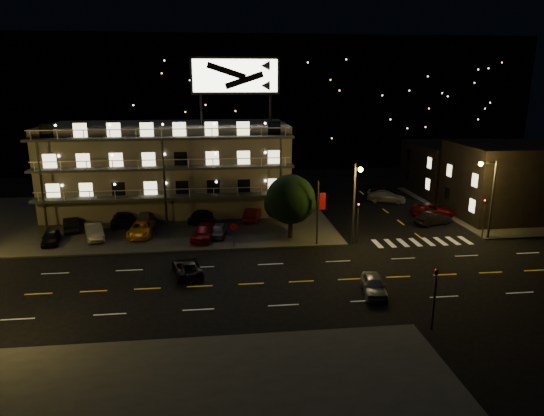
{
  "coord_description": "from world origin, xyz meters",
  "views": [
    {
      "loc": [
        -4.46,
        -35.24,
        15.51
      ],
      "look_at": [
        0.58,
        8.0,
        4.0
      ],
      "focal_mm": 32.0,
      "sensor_mm": 36.0,
      "label": 1
    }
  ],
  "objects": [
    {
      "name": "road_car_east",
      "position": [
        6.99,
        -2.84,
        0.68
      ],
      "size": [
        2.22,
        4.22,
        1.37
      ],
      "primitive_type": "imported",
      "rotation": [
        0.0,
        0.0,
        -0.16
      ],
      "color": "#9D9CA2",
      "rests_on": "ground"
    },
    {
      "name": "tree",
      "position": [
        2.71,
        10.72,
        3.97
      ],
      "size": [
        5.1,
        4.91,
        6.43
      ],
      "color": "black",
      "rests_on": "curb_nw"
    },
    {
      "name": "signal_sw",
      "position": [
        9.0,
        -8.5,
        2.57
      ],
      "size": [
        0.2,
        0.27,
        4.6
      ],
      "color": "#2D2D30",
      "rests_on": "ground"
    },
    {
      "name": "side_car_2",
      "position": [
        17.66,
        24.48,
        0.72
      ],
      "size": [
        5.36,
        3.8,
        1.44
      ],
      "primitive_type": "imported",
      "rotation": [
        0.0,
        0.0,
        1.17
      ],
      "color": "#9D9CA2",
      "rests_on": "ground"
    },
    {
      "name": "hill_backdrop",
      "position": [
        -5.94,
        68.78,
        11.55
      ],
      "size": [
        120.0,
        25.0,
        24.0
      ],
      "color": "black",
      "rests_on": "ground"
    },
    {
      "name": "ground",
      "position": [
        0.0,
        0.0,
        0.0
      ],
      "size": [
        140.0,
        140.0,
        0.0
      ],
      "primitive_type": "plane",
      "color": "black",
      "rests_on": "ground"
    },
    {
      "name": "signal_ne",
      "position": [
        22.0,
        8.5,
        2.57
      ],
      "size": [
        0.27,
        0.2,
        4.6
      ],
      "color": "#2D2D30",
      "rests_on": "ground"
    },
    {
      "name": "lot_car_7",
      "position": [
        -12.45,
        17.5,
        0.8
      ],
      "size": [
        1.91,
        4.5,
        1.3
      ],
      "primitive_type": "imported",
      "rotation": [
        0.0,
        0.0,
        3.16
      ],
      "color": "#9D9CA2",
      "rests_on": "curb_nw"
    },
    {
      "name": "lot_car_0",
      "position": [
        -20.61,
        11.49,
        0.78
      ],
      "size": [
        2.13,
        3.93,
        1.27
      ],
      "primitive_type": "imported",
      "rotation": [
        0.0,
        0.0,
        0.18
      ],
      "color": "black",
      "rests_on": "curb_nw"
    },
    {
      "name": "lot_car_1",
      "position": [
        -16.76,
        12.61,
        0.9
      ],
      "size": [
        2.91,
        4.83,
        1.5
      ],
      "primitive_type": "imported",
      "rotation": [
        0.0,
        0.0,
        0.31
      ],
      "color": "#9D9CA2",
      "rests_on": "curb_nw"
    },
    {
      "name": "streetlight_ne",
      "position": [
        22.14,
        8.3,
        4.96
      ],
      "size": [
        1.92,
        0.44,
        8.0
      ],
      "color": "#2D2D30",
      "rests_on": "ground"
    },
    {
      "name": "motel",
      "position": [
        -9.94,
        23.88,
        5.34
      ],
      "size": [
        28.0,
        13.8,
        18.1
      ],
      "color": "gray",
      "rests_on": "ground"
    },
    {
      "name": "side_bldg_front",
      "position": [
        29.99,
        16.0,
        4.25
      ],
      "size": [
        14.06,
        10.0,
        8.5
      ],
      "color": "black",
      "rests_on": "ground"
    },
    {
      "name": "streetlight_nc",
      "position": [
        8.5,
        7.94,
        4.96
      ],
      "size": [
        0.44,
        1.92,
        8.0
      ],
      "color": "#2D2D30",
      "rests_on": "ground"
    },
    {
      "name": "curb_nw",
      "position": [
        -14.0,
        20.0,
        0.07
      ],
      "size": [
        44.0,
        24.0,
        0.15
      ],
      "primitive_type": "cube",
      "color": "#333431",
      "rests_on": "ground"
    },
    {
      "name": "lot_car_3",
      "position": [
        -5.87,
        11.26,
        0.86
      ],
      "size": [
        2.91,
        5.21,
        1.43
      ],
      "primitive_type": "imported",
      "rotation": [
        0.0,
        0.0,
        -0.2
      ],
      "color": "#620E10",
      "rests_on": "curb_nw"
    },
    {
      "name": "lot_car_9",
      "position": [
        -0.51,
        17.39,
        0.86
      ],
      "size": [
        2.63,
        4.54,
        1.42
      ],
      "primitive_type": "imported",
      "rotation": [
        0.0,
        0.0,
        2.86
      ],
      "color": "#620E10",
      "rests_on": "curb_nw"
    },
    {
      "name": "banner_north",
      "position": [
        5.09,
        8.4,
        3.43
      ],
      "size": [
        0.83,
        0.16,
        6.4
      ],
      "color": "#2D2D30",
      "rests_on": "ground"
    },
    {
      "name": "lot_car_5",
      "position": [
        -19.84,
        15.78,
        0.86
      ],
      "size": [
        2.6,
        4.55,
        1.42
      ],
      "primitive_type": "imported",
      "rotation": [
        0.0,
        0.0,
        3.41
      ],
      "color": "black",
      "rests_on": "curb_nw"
    },
    {
      "name": "signal_nw",
      "position": [
        9.0,
        8.5,
        2.57
      ],
      "size": [
        0.2,
        0.27,
        4.6
      ],
      "color": "#2D2D30",
      "rests_on": "ground"
    },
    {
      "name": "side_car_1",
      "position": [
        20.79,
        17.3,
        0.71
      ],
      "size": [
        5.56,
        3.77,
        1.41
      ],
      "primitive_type": "imported",
      "rotation": [
        0.0,
        0.0,
        1.27
      ],
      "color": "#620E10",
      "rests_on": "ground"
    },
    {
      "name": "lot_car_2",
      "position": [
        -12.25,
        13.08,
        0.83
      ],
      "size": [
        2.51,
        5.03,
        1.37
      ],
      "primitive_type": "imported",
      "rotation": [
        0.0,
        0.0,
        -0.05
      ],
      "color": "orange",
      "rests_on": "curb_nw"
    },
    {
      "name": "stop_sign",
      "position": [
        -3.0,
        8.57,
        1.71
      ],
      "size": [
        0.91,
        0.11,
        2.61
      ],
      "color": "#2D2D30",
      "rests_on": "ground"
    },
    {
      "name": "road_car_west",
      "position": [
        -7.08,
        2.55,
        0.64
      ],
      "size": [
        3.01,
        4.91,
        1.27
      ],
      "primitive_type": "imported",
      "rotation": [
        0.0,
        0.0,
        3.35
      ],
      "color": "black",
      "rests_on": "ground"
    },
    {
      "name": "lot_car_8",
      "position": [
        -6.2,
        17.25,
        0.92
      ],
      "size": [
        3.38,
        4.85,
        1.53
      ],
      "primitive_type": "imported",
      "rotation": [
        0.0,
        0.0,
        2.75
      ],
      "color": "black",
      "rests_on": "curb_nw"
    },
    {
      "name": "side_car_0",
      "position": [
        19.2,
        13.77,
        0.69
      ],
      "size": [
        4.46,
        2.73,
        1.39
      ],
      "primitive_type": "imported",
      "rotation": [
        0.0,
        0.0,
        1.9
      ],
      "color": "black",
      "rests_on": "ground"
    },
    {
      "name": "lot_car_6",
      "position": [
        -14.79,
        17.5,
        0.86
      ],
      "size": [
        2.83,
        5.31,
        1.42
      ],
      "primitive_type": "imported",
      "rotation": [
        0.0,
        0.0,
        3.24
      ],
      "color": "black",
      "rests_on": "curb_nw"
    },
    {
      "name": "lot_car_4",
      "position": [
        -4.44,
        11.94,
        0.77
      ],
      "size": [
        2.07,
        3.82,
        1.23
      ],
      "primitive_type": "imported",
      "rotation": [
        0.0,
        0.0,
        -0.18
      ],
      "color": "#9D9CA2",
      "rests_on": "curb_nw"
    },
    {
      "name": "side_car_3",
      "position": [
        18.19,
        29.12,
        0.62
      ],
      "size": [
        3.82,
        1.92,
        1.25
      ],
      "primitive_type": "imported",
      "rotation": [
        0.0,
        0.0,
        1.7
      ],
      "color": "black",
      "rests_on": "ground"
    },
    {
      "name": "side_bldg_back",
      "position": [
        29.99,
        28.0,
        3.5
      ],
      "size": [
        14.06,
        12.0,
        7.0
      ],
      "color": "black",
      "rests_on": "ground"
    },
    {
      "name": "curb_ne",
      "position": [
        30.0,
        20.0,
        0.07
      ],
      "size": [
        16.0,
        24.0,
        0.15
      ],
      "primitive_type": "cube",
      "color": "#333431",
      "rests_on": "ground"
    }
  ]
}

